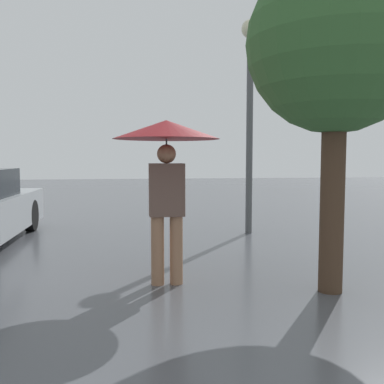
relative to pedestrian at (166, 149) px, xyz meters
name	(u,v)px	position (x,y,z in m)	size (l,w,h in m)	color
pedestrian	(166,149)	(0.00, 0.00, 0.00)	(1.23, 1.23, 1.92)	#9E7051
tree	(336,46)	(1.78, -0.53, 1.09)	(1.93, 1.93, 3.68)	#473323
street_lamp	(250,92)	(1.89, 3.21, 1.17)	(0.35, 0.35, 4.13)	#515456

